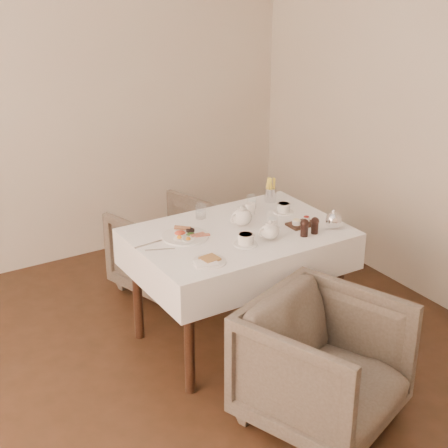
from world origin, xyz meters
TOP-DOWN VIEW (x-y plane):
  - table at (0.80, 0.77)m, footprint 1.28×0.88m
  - armchair_near at (0.74, -0.15)m, footprint 0.96×0.97m
  - armchair_far at (0.75, 1.61)m, footprint 0.84×0.86m
  - breakfast_plate at (0.48, 0.87)m, footprint 0.28×0.28m
  - side_plate at (0.42, 0.49)m, footprint 0.20×0.19m
  - teapot_centre at (0.86, 0.83)m, footprint 0.19×0.16m
  - teapot_front at (0.89, 0.57)m, footprint 0.16×0.12m
  - creamer at (1.01, 0.96)m, footprint 0.07×0.07m
  - teacup_near at (0.73, 0.58)m, footprint 0.14×0.14m
  - teacup_far at (1.22, 0.87)m, footprint 0.13×0.13m
  - glass_left at (0.71, 1.08)m, footprint 0.08×0.08m
  - glass_mid at (1.03, 0.73)m, footprint 0.09×0.09m
  - glass_right at (1.08, 1.05)m, footprint 0.08×0.08m
  - condiment_board at (1.18, 0.64)m, footprint 0.17×0.11m
  - pepper_mill_left at (1.10, 0.50)m, footprint 0.07×0.07m
  - pepper_mill_right at (1.18, 0.50)m, footprint 0.07×0.07m
  - silver_pot at (1.32, 0.50)m, footprint 0.13×0.11m
  - fries_cup at (1.26, 1.09)m, footprint 0.08×0.08m
  - cutlery_fork at (0.26, 0.88)m, footprint 0.21×0.04m
  - cutlery_knife at (0.27, 0.78)m, footprint 0.16×0.08m

SIDE VIEW (x-z plane):
  - armchair_far at x=0.75m, z-range 0.00..0.63m
  - armchair_near at x=0.74m, z-range 0.00..0.69m
  - table at x=0.80m, z-range 0.26..1.02m
  - cutlery_knife at x=0.27m, z-range 0.76..0.76m
  - cutlery_fork at x=0.26m, z-range 0.76..0.76m
  - side_plate at x=0.42m, z-range 0.75..0.78m
  - breakfast_plate at x=0.48m, z-range 0.75..0.78m
  - condiment_board at x=1.18m, z-range 0.75..0.79m
  - teacup_far at x=1.22m, z-range 0.75..0.82m
  - teacup_near at x=0.73m, z-range 0.75..0.82m
  - creamer at x=1.01m, z-range 0.76..0.83m
  - glass_right at x=1.08m, z-range 0.76..0.84m
  - glass_left at x=0.71m, z-range 0.76..0.85m
  - glass_mid at x=1.03m, z-range 0.76..0.85m
  - pepper_mill_right at x=1.18m, z-range 0.76..0.86m
  - pepper_mill_left at x=1.10m, z-range 0.76..0.87m
  - teapot_front at x=0.89m, z-range 0.76..0.88m
  - silver_pot at x=1.32m, z-range 0.76..0.88m
  - teapot_centre at x=0.86m, z-range 0.76..0.89m
  - fries_cup at x=1.26m, z-range 0.74..0.92m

